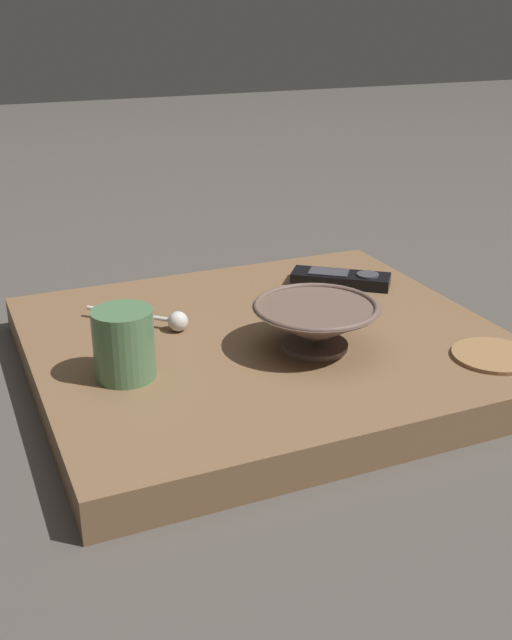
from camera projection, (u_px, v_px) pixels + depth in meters
name	position (u px, v px, depth m)	size (l,w,h in m)	color
ground_plane	(265.00, 366.00, 1.04)	(6.00, 6.00, 0.00)	#47423D
table	(265.00, 350.00, 1.03)	(0.55, 0.61, 0.05)	brown
cereal_bowl	(316.00, 323.00, 0.97)	(0.16, 0.16, 0.06)	brown
coffee_mug	(124.00, 344.00, 0.89)	(0.07, 0.07, 0.08)	#4C724C
teaspoon	(169.00, 320.00, 1.03)	(0.11, 0.12, 0.03)	silver
tv_remote_near	(341.00, 279.00, 1.20)	(0.13, 0.15, 0.02)	black
drink_coaster	(494.00, 356.00, 0.96)	(0.10, 0.10, 0.01)	olive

